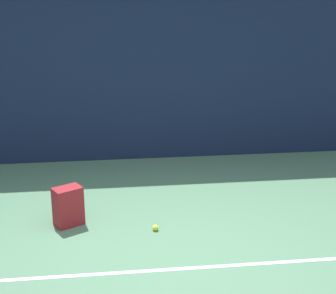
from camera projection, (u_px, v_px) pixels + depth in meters
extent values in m
plane|color=#4C7556|center=(173.00, 256.00, 5.07)|extent=(12.00, 12.00, 0.00)
cube|color=#141E38|center=(146.00, 66.00, 7.47)|extent=(10.00, 0.10, 2.82)
cube|color=white|center=(176.00, 269.00, 4.83)|extent=(9.00, 0.05, 0.00)
cube|color=maroon|center=(68.00, 206.00, 5.66)|extent=(0.36, 0.32, 0.44)
cube|color=maroon|center=(63.00, 209.00, 5.79)|extent=(0.23, 0.18, 0.20)
sphere|color=#CCE033|center=(155.00, 228.00, 5.57)|extent=(0.07, 0.07, 0.07)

